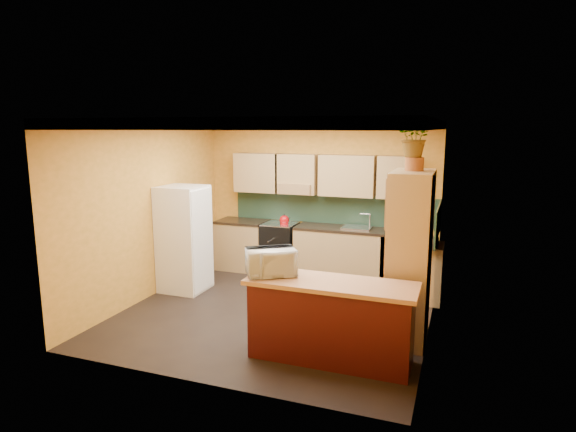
% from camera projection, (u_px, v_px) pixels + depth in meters
% --- Properties ---
extents(room_shell, '(4.24, 4.24, 2.72)m').
position_uv_depth(room_shell, '(285.00, 165.00, 6.79)').
color(room_shell, black).
rests_on(room_shell, ground).
extents(base_cabinets_back, '(3.65, 0.60, 0.88)m').
position_uv_depth(base_cabinets_back, '(313.00, 252.00, 8.50)').
color(base_cabinets_back, '#A58357').
rests_on(base_cabinets_back, ground).
extents(countertop_back, '(3.65, 0.62, 0.04)m').
position_uv_depth(countertop_back, '(313.00, 227.00, 8.41)').
color(countertop_back, black).
rests_on(countertop_back, base_cabinets_back).
extents(stove, '(0.58, 0.58, 0.91)m').
position_uv_depth(stove, '(280.00, 248.00, 8.71)').
color(stove, black).
rests_on(stove, ground).
extents(kettle, '(0.17, 0.17, 0.18)m').
position_uv_depth(kettle, '(284.00, 220.00, 8.53)').
color(kettle, '#A80B0F').
rests_on(kettle, stove).
extents(sink, '(0.48, 0.40, 0.03)m').
position_uv_depth(sink, '(357.00, 228.00, 8.15)').
color(sink, silver).
rests_on(sink, countertop_back).
extents(base_cabinets_right, '(0.60, 0.80, 0.88)m').
position_uv_depth(base_cabinets_right, '(415.00, 271.00, 7.36)').
color(base_cabinets_right, '#A58357').
rests_on(base_cabinets_right, ground).
extents(countertop_right, '(0.62, 0.80, 0.04)m').
position_uv_depth(countertop_right, '(416.00, 242.00, 7.28)').
color(countertop_right, black).
rests_on(countertop_right, base_cabinets_right).
extents(fridge, '(0.68, 0.66, 1.70)m').
position_uv_depth(fridge, '(184.00, 239.00, 7.71)').
color(fridge, white).
rests_on(fridge, ground).
extents(pantry, '(0.48, 0.90, 2.10)m').
position_uv_depth(pantry, '(410.00, 257.00, 5.86)').
color(pantry, '#A58357').
rests_on(pantry, ground).
extents(fern_pot, '(0.22, 0.22, 0.16)m').
position_uv_depth(fern_pot, '(414.00, 164.00, 5.70)').
color(fern_pot, brown).
rests_on(fern_pot, pantry).
extents(fern, '(0.46, 0.40, 0.48)m').
position_uv_depth(fern, '(416.00, 137.00, 5.64)').
color(fern, '#A58357').
rests_on(fern, fern_pot).
extents(breakfast_bar, '(1.80, 0.55, 0.88)m').
position_uv_depth(breakfast_bar, '(330.00, 323.00, 5.40)').
color(breakfast_bar, '#461012').
rests_on(breakfast_bar, ground).
extents(bar_top, '(1.90, 0.65, 0.05)m').
position_uv_depth(bar_top, '(331.00, 284.00, 5.32)').
color(bar_top, tan).
rests_on(bar_top, breakfast_bar).
extents(microwave, '(0.67, 0.62, 0.31)m').
position_uv_depth(microwave, '(271.00, 262.00, 5.53)').
color(microwave, white).
rests_on(microwave, bar_top).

